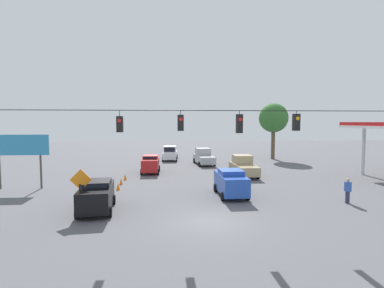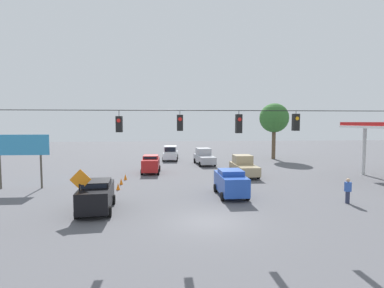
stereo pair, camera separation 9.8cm
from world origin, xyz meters
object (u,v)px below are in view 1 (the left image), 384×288
(work_zone_sign, at_px, (81,183))
(traffic_cone_nearest, at_px, (106,199))
(overhead_signal_span, at_px, (212,143))
(pickup_truck_silver_oncoming_deep, at_px, (204,157))
(pedestrian, at_px, (348,191))
(traffic_cone_second, at_px, (111,192))
(roadside_billboard, at_px, (19,148))
(traffic_cone_fifth, at_px, (125,177))
(sedan_red_withflow_far, at_px, (151,164))
(traffic_cone_fourth, at_px, (121,181))
(pickup_truck_white_withflow_deep, at_px, (170,153))
(pickup_truck_tan_oncoming_far, at_px, (243,166))
(sedan_black_parked_shoulder, at_px, (97,195))
(sedan_blue_crossing_near, at_px, (231,182))
(tree_horizon_left, at_px, (274,118))
(traffic_cone_third, at_px, (118,187))

(work_zone_sign, bearing_deg, traffic_cone_nearest, -107.07)
(overhead_signal_span, distance_m, pickup_truck_silver_oncoming_deep, 23.40)
(pickup_truck_silver_oncoming_deep, bearing_deg, pedestrian, 111.15)
(traffic_cone_second, height_order, work_zone_sign, work_zone_sign)
(roadside_billboard, bearing_deg, traffic_cone_fifth, -159.32)
(traffic_cone_nearest, bearing_deg, overhead_signal_span, 144.42)
(sedan_red_withflow_far, height_order, pedestrian, sedan_red_withflow_far)
(work_zone_sign, bearing_deg, roadside_billboard, -48.18)
(sedan_red_withflow_far, height_order, traffic_cone_fourth, sedan_red_withflow_far)
(pickup_truck_white_withflow_deep, bearing_deg, sedan_red_withflow_far, 78.23)
(pickup_truck_tan_oncoming_far, distance_m, traffic_cone_nearest, 15.60)
(sedan_black_parked_shoulder, height_order, traffic_cone_nearest, sedan_black_parked_shoulder)
(sedan_blue_crossing_near, bearing_deg, sedan_black_parked_shoulder, 18.37)
(pickup_truck_white_withflow_deep, xyz_separation_m, traffic_cone_fifth, (4.53, 14.77, -0.69))
(traffic_cone_nearest, distance_m, tree_horizon_left, 31.34)
(traffic_cone_fifth, distance_m, pedestrian, 19.19)
(work_zone_sign, bearing_deg, pickup_truck_white_withflow_deep, -102.17)
(traffic_cone_fourth, relative_size, traffic_cone_fifth, 1.00)
(traffic_cone_nearest, relative_size, roadside_billboard, 0.12)
(sedan_black_parked_shoulder, bearing_deg, sedan_red_withflow_far, -100.75)
(overhead_signal_span, distance_m, pickup_truck_tan_oncoming_far, 15.86)
(overhead_signal_span, relative_size, pickup_truck_silver_oncoming_deep, 4.20)
(pickup_truck_tan_oncoming_far, relative_size, traffic_cone_fourth, 9.14)
(overhead_signal_span, bearing_deg, pedestrian, -161.43)
(pickup_truck_silver_oncoming_deep, relative_size, pedestrian, 3.16)
(pickup_truck_white_withflow_deep, bearing_deg, traffic_cone_fifth, 72.95)
(pickup_truck_tan_oncoming_far, distance_m, pedestrian, 11.93)
(sedan_red_withflow_far, xyz_separation_m, pedestrian, (-14.25, 13.62, -0.13))
(traffic_cone_nearest, xyz_separation_m, pedestrian, (-16.72, 1.39, 0.59))
(work_zone_sign, bearing_deg, sedan_black_parked_shoulder, -122.87)
(traffic_cone_third, relative_size, work_zone_sign, 0.20)
(traffic_cone_third, bearing_deg, work_zone_sign, 81.21)
(overhead_signal_span, relative_size, work_zone_sign, 8.16)
(sedan_blue_crossing_near, xyz_separation_m, sedan_black_parked_shoulder, (9.28, 3.08, -0.03))
(traffic_cone_nearest, height_order, traffic_cone_fourth, same)
(overhead_signal_span, distance_m, traffic_cone_second, 10.58)
(roadside_billboard, bearing_deg, sedan_blue_crossing_near, 167.08)
(sedan_red_withflow_far, relative_size, pickup_truck_tan_oncoming_far, 0.78)
(pickup_truck_silver_oncoming_deep, bearing_deg, traffic_cone_third, 57.82)
(sedan_blue_crossing_near, relative_size, tree_horizon_left, 0.52)
(sedan_red_withflow_far, height_order, sedan_black_parked_shoulder, sedan_black_parked_shoulder)
(overhead_signal_span, bearing_deg, traffic_cone_second, -46.58)
(sedan_blue_crossing_near, relative_size, roadside_billboard, 0.92)
(pickup_truck_white_withflow_deep, xyz_separation_m, roadside_billboard, (12.77, 17.88, 2.43))
(overhead_signal_span, distance_m, sedan_black_parked_shoulder, 8.25)
(roadside_billboard, bearing_deg, tree_horizon_left, -147.74)
(traffic_cone_fifth, bearing_deg, sedan_blue_crossing_near, 141.60)
(traffic_cone_fifth, height_order, roadside_billboard, roadside_billboard)
(pickup_truck_white_withflow_deep, relative_size, tree_horizon_left, 0.64)
(overhead_signal_span, height_order, pickup_truck_white_withflow_deep, overhead_signal_span)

